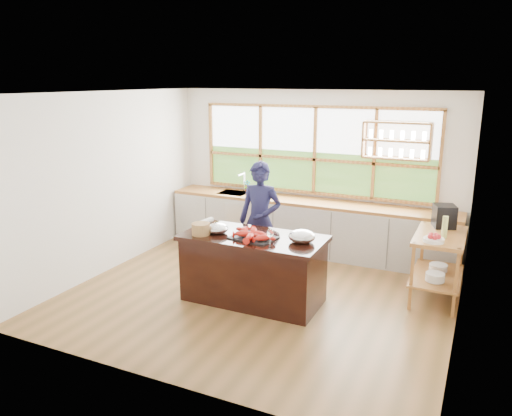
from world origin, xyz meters
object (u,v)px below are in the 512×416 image
Objects in this scene: wicker_basket at (201,229)px; island at (253,268)px; espresso_machine at (444,216)px; cook at (260,221)px.

island is at bearing 20.04° from wicker_basket.
island is 0.86m from wicker_basket.
espresso_machine is 1.30× the size of wicker_basket.
espresso_machine is 3.31m from wicker_basket.
island is 1.07× the size of cook.
cook is at bearing 69.37° from wicker_basket.
cook is 5.60× the size of espresso_machine.
island is 7.75× the size of wicker_basket.
espresso_machine is at bearing 33.85° from island.
island is 2.70m from espresso_machine.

